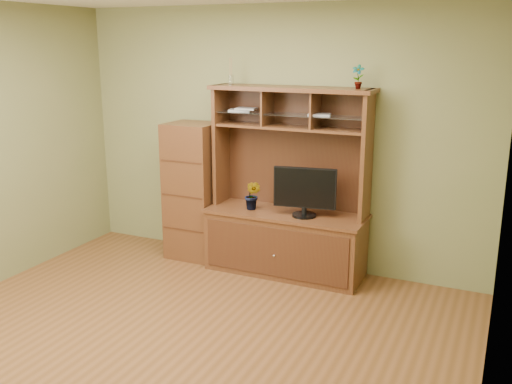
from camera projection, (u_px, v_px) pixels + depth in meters
The scene contains 8 objects.
room at pixel (171, 178), 4.20m from camera, with size 4.54×4.04×2.74m.
media_hutch at pixel (286, 223), 5.84m from camera, with size 1.66×0.61×1.90m.
monitor at pixel (305, 191), 5.58m from camera, with size 0.62×0.24×0.49m.
orchid_plant at pixel (253, 195), 5.83m from camera, with size 0.17×0.14×0.31m, color #325A1F.
top_plant at pixel (358, 77), 5.26m from camera, with size 0.12×0.08×0.22m, color #386D26.
reed_diffuser at pixel (231, 74), 5.79m from camera, with size 0.05×0.05×0.27m.
magazines at pixel (267, 111), 5.72m from camera, with size 1.11×0.22×0.04m.
side_cabinet at pixel (194, 191), 6.23m from camera, with size 0.53×0.48×1.49m.
Camera 1 is at (2.28, -3.46, 2.31)m, focal length 40.00 mm.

